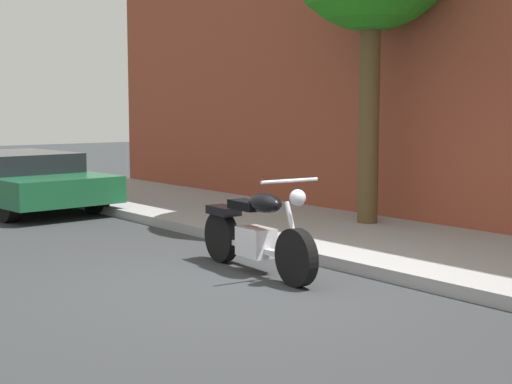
{
  "coord_description": "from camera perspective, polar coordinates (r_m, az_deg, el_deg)",
  "views": [
    {
      "loc": [
        6.03,
        -4.71,
        1.83
      ],
      "look_at": [
        -0.46,
        0.41,
        0.91
      ],
      "focal_mm": 53.22,
      "sensor_mm": 36.0,
      "label": 1
    }
  ],
  "objects": [
    {
      "name": "sidewalk",
      "position": [
        9.69,
        12.29,
        -4.25
      ],
      "size": [
        20.09,
        2.9,
        0.14
      ],
      "primitive_type": "cube",
      "color": "#979797",
      "rests_on": "ground"
    },
    {
      "name": "motorcycle",
      "position": [
        8.38,
        0.02,
        -3.13
      ],
      "size": [
        2.11,
        0.7,
        1.1
      ],
      "color": "black",
      "rests_on": "ground"
    },
    {
      "name": "ground_plane",
      "position": [
        7.87,
        -0.26,
        -7.08
      ],
      "size": [
        60.0,
        60.0,
        0.0
      ],
      "primitive_type": "plane",
      "color": "#303335"
    },
    {
      "name": "parked_car_green",
      "position": [
        14.29,
        -17.51,
        0.95
      ],
      "size": [
        4.32,
        2.17,
        1.03
      ],
      "color": "black",
      "rests_on": "ground"
    }
  ]
}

